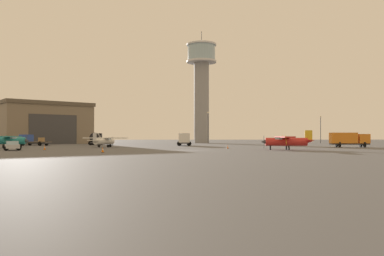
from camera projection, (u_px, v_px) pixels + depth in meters
The scene contains 16 objects.
ground_plane at pixel (189, 150), 57.49m from camera, with size 400.00×400.00×0.00m, color #545456.
control_tower at pixel (201, 81), 123.02m from camera, with size 9.37×9.37×35.27m.
hangar at pixel (42, 123), 111.55m from camera, with size 31.16×30.40×11.51m.
airplane_white at pixel (104, 141), 72.97m from camera, with size 8.78×6.97×2.67m.
airplane_teal at pixel (6, 140), 70.60m from camera, with size 8.13×10.35×3.05m.
airplane_red at pixel (287, 141), 59.16m from camera, with size 7.91×10.09×2.96m.
truck_flatbed_blue at pixel (31, 140), 86.60m from camera, with size 7.16×4.69×2.45m.
truck_box_orange at pixel (349, 139), 73.42m from camera, with size 7.19×3.64×2.75m.
truck_fuel_tanker_black at pixel (96, 138), 92.23m from camera, with size 3.25×5.67×2.90m.
truck_box_white at pixel (184, 138), 86.27m from camera, with size 3.29×6.64×2.75m.
car_silver at pixel (12, 145), 56.62m from camera, with size 3.29×4.43×1.37m.
light_post_west at pixel (208, 125), 112.83m from camera, with size 0.44×0.44×9.20m.
light_post_east at pixel (321, 127), 114.80m from camera, with size 0.44×0.44×8.12m.
traffic_cone_near_left at pixel (103, 150), 49.16m from camera, with size 0.36×0.36×0.68m.
traffic_cone_near_right at pixel (228, 147), 65.00m from camera, with size 0.36×0.36×0.65m.
traffic_cone_mid_apron at pixel (45, 148), 58.41m from camera, with size 0.36×0.36×0.73m.
Camera 1 is at (-2.93, -57.48, 2.00)m, focal length 36.55 mm.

